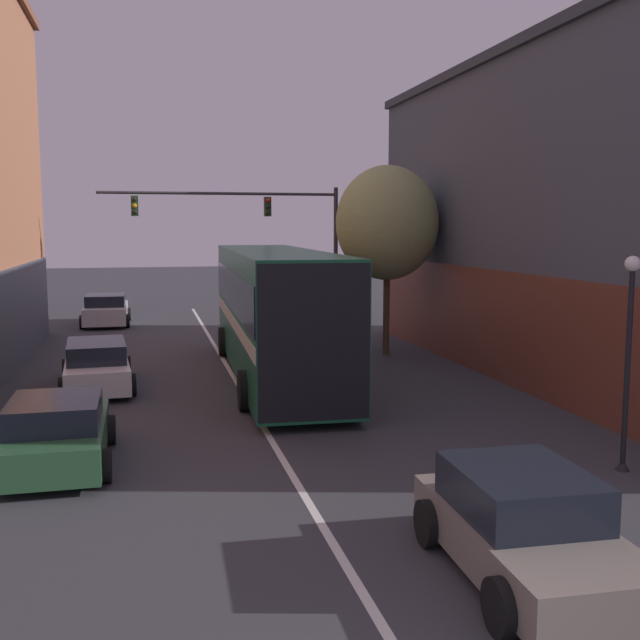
{
  "coord_description": "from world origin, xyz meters",
  "views": [
    {
      "loc": [
        -2.49,
        -4.06,
        4.47
      ],
      "look_at": [
        2.09,
        15.47,
        1.95
      ],
      "focal_mm": 42.0,
      "sensor_mm": 36.0,
      "label": 1
    }
  ],
  "objects_px": {
    "parked_car_left_near": "(97,365)",
    "parked_car_left_far": "(57,433)",
    "hatchback_foreground": "(525,528)",
    "parked_car_left_mid": "(106,310)",
    "street_lamp": "(628,356)",
    "street_tree_near": "(387,223)",
    "traffic_signal_gantry": "(264,225)",
    "bus": "(275,307)"
  },
  "relations": [
    {
      "from": "traffic_signal_gantry",
      "to": "street_lamp",
      "type": "height_order",
      "value": "traffic_signal_gantry"
    },
    {
      "from": "traffic_signal_gantry",
      "to": "hatchback_foreground",
      "type": "bearing_deg",
      "value": -90.59
    },
    {
      "from": "parked_car_left_mid",
      "to": "bus",
      "type": "bearing_deg",
      "value": -157.79
    },
    {
      "from": "parked_car_left_far",
      "to": "street_lamp",
      "type": "height_order",
      "value": "street_lamp"
    },
    {
      "from": "bus",
      "to": "street_lamp",
      "type": "relative_size",
      "value": 3.23
    },
    {
      "from": "parked_car_left_far",
      "to": "traffic_signal_gantry",
      "type": "xyz_separation_m",
      "value": [
        6.55,
        16.55,
        3.88
      ]
    },
    {
      "from": "parked_car_left_mid",
      "to": "traffic_signal_gantry",
      "type": "relative_size",
      "value": 0.43
    },
    {
      "from": "bus",
      "to": "hatchback_foreground",
      "type": "distance_m",
      "value": 13.46
    },
    {
      "from": "hatchback_foreground",
      "to": "street_lamp",
      "type": "distance_m",
      "value": 5.35
    },
    {
      "from": "parked_car_left_mid",
      "to": "traffic_signal_gantry",
      "type": "distance_m",
      "value": 8.76
    },
    {
      "from": "street_lamp",
      "to": "street_tree_near",
      "type": "bearing_deg",
      "value": 91.3
    },
    {
      "from": "traffic_signal_gantry",
      "to": "street_tree_near",
      "type": "xyz_separation_m",
      "value": [
        3.31,
        -6.2,
        0.06
      ]
    },
    {
      "from": "bus",
      "to": "parked_car_left_near",
      "type": "xyz_separation_m",
      "value": [
        -5.08,
        -0.33,
        -1.47
      ]
    },
    {
      "from": "street_tree_near",
      "to": "bus",
      "type": "bearing_deg",
      "value": -145.61
    },
    {
      "from": "parked_car_left_near",
      "to": "street_tree_near",
      "type": "bearing_deg",
      "value": -74.18
    },
    {
      "from": "parked_car_left_near",
      "to": "parked_car_left_far",
      "type": "relative_size",
      "value": 1.21
    },
    {
      "from": "parked_car_left_near",
      "to": "street_tree_near",
      "type": "height_order",
      "value": "street_tree_near"
    },
    {
      "from": "bus",
      "to": "traffic_signal_gantry",
      "type": "distance_m",
      "value": 9.63
    },
    {
      "from": "parked_car_left_near",
      "to": "parked_car_left_far",
      "type": "height_order",
      "value": "parked_car_left_near"
    },
    {
      "from": "street_tree_near",
      "to": "hatchback_foreground",
      "type": "bearing_deg",
      "value": -102.18
    },
    {
      "from": "hatchback_foreground",
      "to": "parked_car_left_mid",
      "type": "relative_size",
      "value": 0.91
    },
    {
      "from": "street_tree_near",
      "to": "parked_car_left_mid",
      "type": "bearing_deg",
      "value": 133.57
    },
    {
      "from": "street_tree_near",
      "to": "traffic_signal_gantry",
      "type": "bearing_deg",
      "value": 118.08
    },
    {
      "from": "parked_car_left_far",
      "to": "street_tree_near",
      "type": "bearing_deg",
      "value": -44.01
    },
    {
      "from": "bus",
      "to": "street_tree_near",
      "type": "distance_m",
      "value": 5.95
    },
    {
      "from": "bus",
      "to": "parked_car_left_mid",
      "type": "height_order",
      "value": "bus"
    },
    {
      "from": "hatchback_foreground",
      "to": "parked_car_left_mid",
      "type": "bearing_deg",
      "value": 15.21
    },
    {
      "from": "hatchback_foreground",
      "to": "parked_car_left_near",
      "type": "relative_size",
      "value": 0.83
    },
    {
      "from": "traffic_signal_gantry",
      "to": "parked_car_left_near",
      "type": "bearing_deg",
      "value": -123.03
    },
    {
      "from": "parked_car_left_far",
      "to": "traffic_signal_gantry",
      "type": "relative_size",
      "value": 0.4
    },
    {
      "from": "parked_car_left_mid",
      "to": "parked_car_left_far",
      "type": "xyz_separation_m",
      "value": [
        0.08,
        -20.8,
        -0.04
      ]
    },
    {
      "from": "parked_car_left_near",
      "to": "street_lamp",
      "type": "bearing_deg",
      "value": -138.05
    },
    {
      "from": "parked_car_left_near",
      "to": "street_tree_near",
      "type": "xyz_separation_m",
      "value": [
        9.54,
        3.39,
        3.93
      ]
    },
    {
      "from": "bus",
      "to": "parked_car_left_mid",
      "type": "xyz_separation_m",
      "value": [
        -5.47,
        13.51,
        -1.44
      ]
    },
    {
      "from": "hatchback_foreground",
      "to": "parked_car_left_near",
      "type": "distance_m",
      "value": 14.33
    },
    {
      "from": "street_lamp",
      "to": "parked_car_left_far",
      "type": "bearing_deg",
      "value": 165.39
    },
    {
      "from": "parked_car_left_near",
      "to": "parked_car_left_mid",
      "type": "bearing_deg",
      "value": -2.09
    },
    {
      "from": "hatchback_foreground",
      "to": "parked_car_left_far",
      "type": "xyz_separation_m",
      "value": [
        -6.32,
        6.06,
        -0.02
      ]
    },
    {
      "from": "parked_car_left_near",
      "to": "street_lamp",
      "type": "relative_size",
      "value": 1.18
    },
    {
      "from": "parked_car_left_near",
      "to": "traffic_signal_gantry",
      "type": "bearing_deg",
      "value": -36.76
    },
    {
      "from": "street_lamp",
      "to": "parked_car_left_mid",
      "type": "bearing_deg",
      "value": 113.58
    },
    {
      "from": "parked_car_left_mid",
      "to": "street_tree_near",
      "type": "bearing_deg",
      "value": -136.28
    }
  ]
}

